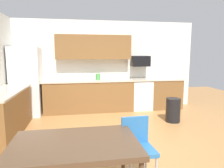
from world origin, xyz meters
TOP-DOWN VIEW (x-y plane):
  - ground_plane at (0.00, 0.00)m, footprint 12.00×12.00m
  - wall_back at (0.00, 2.65)m, footprint 5.80×0.10m
  - cabinet_run_back at (-0.46, 2.30)m, footprint 2.58×0.60m
  - cabinet_run_back_right at (1.92, 2.30)m, footprint 0.97×0.60m
  - cabinet_run_left at (-2.30, 0.80)m, footprint 0.60×2.00m
  - countertop_back at (0.00, 2.30)m, footprint 4.80×0.64m
  - countertop_left at (-2.30, 0.80)m, footprint 0.64×2.00m
  - upper_cabinets_back at (-0.30, 2.43)m, footprint 2.20×0.34m
  - refrigerator at (-2.18, 2.22)m, footprint 0.76×0.70m
  - oven_range at (1.13, 2.30)m, footprint 0.60×0.60m
  - microwave at (1.13, 2.40)m, footprint 0.54×0.36m
  - sink_basin at (-0.48, 2.30)m, footprint 0.48×0.40m
  - sink_faucet at (-0.48, 2.48)m, footprint 0.02×0.02m
  - dining_table at (-0.85, -1.51)m, footprint 1.40×0.90m
  - chair_near_table at (-0.04, -1.20)m, footprint 0.42×0.42m
  - trash_bin at (1.56, 0.99)m, footprint 0.36×0.36m
  - kettle at (-0.19, 2.35)m, footprint 0.14×0.14m

SIDE VIEW (x-z plane):
  - ground_plane at x=0.00m, z-range 0.00..0.00m
  - trash_bin at x=1.56m, z-range 0.00..0.60m
  - cabinet_run_back at x=-0.46m, z-range 0.00..0.90m
  - cabinet_run_back_right at x=1.92m, z-range 0.00..0.90m
  - cabinet_run_left at x=-2.30m, z-range 0.00..0.90m
  - oven_range at x=1.13m, z-range 0.00..0.91m
  - chair_near_table at x=-0.04m, z-range 0.08..0.93m
  - dining_table at x=-0.85m, z-range 0.31..1.04m
  - sink_basin at x=-0.48m, z-range 0.81..0.95m
  - countertop_back at x=0.00m, z-range 0.90..0.94m
  - countertop_left at x=-2.30m, z-range 0.90..0.94m
  - refrigerator at x=-2.18m, z-range 0.00..1.89m
  - kettle at x=-0.19m, z-range 0.92..1.12m
  - sink_faucet at x=-0.48m, z-range 0.92..1.16m
  - wall_back at x=0.00m, z-range 0.00..2.70m
  - microwave at x=1.13m, z-range 1.32..1.64m
  - upper_cabinets_back at x=-0.30m, z-range 1.55..2.25m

